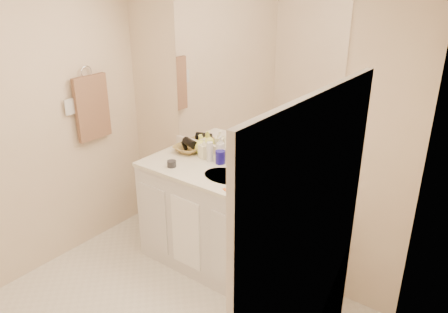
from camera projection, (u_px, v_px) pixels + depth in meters
wall_back at (249, 126)px, 3.41m from camera, size 2.60×0.02×2.40m
wall_left at (1, 137)px, 3.17m from camera, size 0.02×2.60×2.40m
wall_right at (338, 274)px, 1.73m from camera, size 0.02×2.60×2.40m
vanity_cabinet at (228, 226)px, 3.51m from camera, size 1.50×0.55×0.85m
countertop at (228, 177)px, 3.34m from camera, size 1.52×0.57×0.03m
backsplash at (247, 159)px, 3.51m from camera, size 1.52×0.03×0.08m
sink_basin at (226, 177)px, 3.32m from camera, size 0.37×0.37×0.02m
faucet at (240, 162)px, 3.43m from camera, size 0.02×0.02×0.11m
mirror at (250, 81)px, 3.26m from camera, size 1.48×0.01×1.20m
blue_mug at (220, 157)px, 3.51m from camera, size 0.10×0.10×0.11m
tan_cup at (251, 171)px, 3.29m from camera, size 0.08×0.08×0.09m
toothbrush at (253, 158)px, 3.25m from camera, size 0.02×0.04×0.18m
mouthwash_bottle at (272, 171)px, 3.18m from camera, size 0.09×0.09×0.18m
clear_pump_bottle at (293, 174)px, 3.13m from camera, size 0.09×0.09×0.18m
soap_dish at (259, 197)px, 3.00m from camera, size 0.10×0.09×0.01m
green_soap at (259, 194)px, 2.99m from camera, size 0.08×0.06×0.03m
orange_comb at (228, 191)px, 3.08m from camera, size 0.11×0.06×0.00m
dark_jar at (172, 164)px, 3.46m from camera, size 0.09×0.09×0.05m
extra_white_bottle at (210, 152)px, 3.55m from camera, size 0.06×0.06×0.16m
soap_bottle_white at (220, 148)px, 3.56m from camera, size 0.10×0.10×0.21m
soap_bottle_cream at (204, 148)px, 3.61m from camera, size 0.10×0.10×0.17m
soap_bottle_yellow at (201, 144)px, 3.71m from camera, size 0.15×0.15×0.17m
wicker_basket at (188, 149)px, 3.75m from camera, size 0.25×0.25×0.06m
hair_dryer at (190, 143)px, 3.71m from camera, size 0.15×0.11×0.07m
towel_ring at (86, 72)px, 3.59m from camera, size 0.01×0.11×0.11m
hand_towel at (92, 108)px, 3.70m from camera, size 0.04×0.32×0.55m
switch_plate at (70, 107)px, 3.54m from camera, size 0.01×0.08×0.13m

